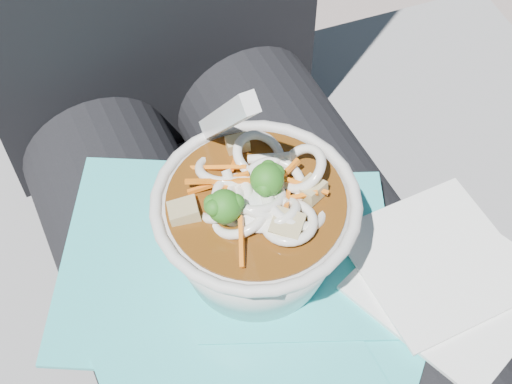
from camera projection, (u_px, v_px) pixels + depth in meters
name	position (u px, v px, depth m)	size (l,w,h in m)	color
stone_ledge	(215.00, 317.00, 0.99)	(1.00, 0.50, 0.48)	slate
lap	(264.00, 299.00, 0.65)	(0.33, 0.48, 0.16)	black
person_body	(223.00, 212.00, 0.69)	(0.34, 0.94, 1.03)	black
plastic_bag	(254.00, 316.00, 0.55)	(0.32, 0.37, 0.01)	#2DBCBF
napkins	(447.00, 275.00, 0.56)	(0.17, 0.17, 0.01)	white
udon_bowl	(256.00, 223.00, 0.53)	(0.16, 0.16, 0.19)	silver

